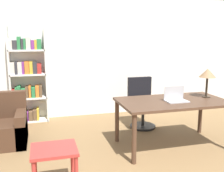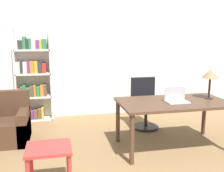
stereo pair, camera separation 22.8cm
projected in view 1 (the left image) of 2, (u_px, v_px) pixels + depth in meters
wall_back at (102, 57)px, 6.03m from camera, size 8.00×0.06×2.70m
desk at (173, 106)px, 4.26m from camera, size 1.76×0.98×0.78m
laptop at (176, 98)px, 4.18m from camera, size 0.35×0.23×0.24m
table_lamp at (207, 74)px, 4.41m from camera, size 0.28×0.28×0.49m
office_chair at (142, 104)px, 5.28m from camera, size 0.52×0.52×0.99m
side_table_blue at (54, 157)px, 3.00m from camera, size 0.52×0.46×0.54m
armchair at (6, 128)px, 4.43m from camera, size 0.68×0.75×0.86m
bookshelf at (27, 79)px, 5.49m from camera, size 0.76×0.28×2.01m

